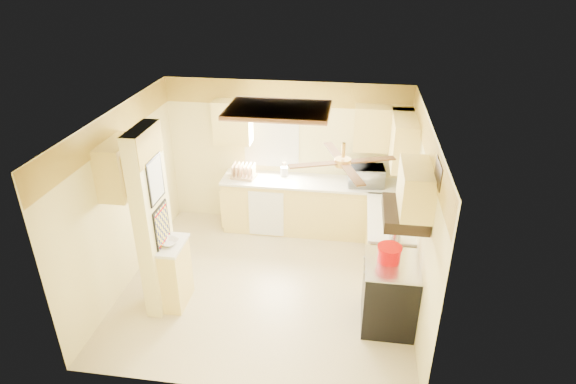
% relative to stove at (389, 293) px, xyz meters
% --- Properties ---
extents(floor, '(4.00, 4.00, 0.00)m').
position_rel_stove_xyz_m(floor, '(-1.67, 0.55, -0.46)').
color(floor, beige).
rests_on(floor, ground).
extents(ceiling, '(4.00, 4.00, 0.00)m').
position_rel_stove_xyz_m(ceiling, '(-1.67, 0.55, 2.04)').
color(ceiling, white).
rests_on(ceiling, wall_back).
extents(wall_back, '(4.00, 0.00, 4.00)m').
position_rel_stove_xyz_m(wall_back, '(-1.67, 2.45, 0.79)').
color(wall_back, '#F3E494').
rests_on(wall_back, floor).
extents(wall_front, '(4.00, 0.00, 4.00)m').
position_rel_stove_xyz_m(wall_front, '(-1.67, -1.35, 0.79)').
color(wall_front, '#F3E494').
rests_on(wall_front, floor).
extents(wall_left, '(0.00, 3.80, 3.80)m').
position_rel_stove_xyz_m(wall_left, '(-3.67, 0.55, 0.79)').
color(wall_left, '#F3E494').
rests_on(wall_left, floor).
extents(wall_right, '(0.00, 3.80, 3.80)m').
position_rel_stove_xyz_m(wall_right, '(0.33, 0.55, 0.79)').
color(wall_right, '#F3E494').
rests_on(wall_right, floor).
extents(wallpaper_border, '(4.00, 0.02, 0.40)m').
position_rel_stove_xyz_m(wallpaper_border, '(-1.67, 2.43, 1.84)').
color(wallpaper_border, yellow).
rests_on(wallpaper_border, wall_back).
extents(partition_column, '(0.20, 0.70, 2.50)m').
position_rel_stove_xyz_m(partition_column, '(-3.02, 0.00, 0.79)').
color(partition_column, '#F3E494').
rests_on(partition_column, floor).
extents(partition_ledge, '(0.25, 0.55, 0.90)m').
position_rel_stove_xyz_m(partition_ledge, '(-2.80, 0.00, -0.01)').
color(partition_ledge, '#FFE275').
rests_on(partition_ledge, floor).
extents(ledge_top, '(0.28, 0.58, 0.04)m').
position_rel_stove_xyz_m(ledge_top, '(-2.80, 0.00, 0.46)').
color(ledge_top, white).
rests_on(ledge_top, partition_ledge).
extents(lower_cabinets_back, '(3.00, 0.60, 0.90)m').
position_rel_stove_xyz_m(lower_cabinets_back, '(-1.17, 2.15, -0.01)').
color(lower_cabinets_back, '#FFE275').
rests_on(lower_cabinets_back, floor).
extents(lower_cabinets_right, '(0.60, 1.40, 0.90)m').
position_rel_stove_xyz_m(lower_cabinets_right, '(0.03, 1.15, -0.01)').
color(lower_cabinets_right, '#FFE275').
rests_on(lower_cabinets_right, floor).
extents(countertop_back, '(3.04, 0.64, 0.04)m').
position_rel_stove_xyz_m(countertop_back, '(-1.17, 2.14, 0.46)').
color(countertop_back, white).
rests_on(countertop_back, lower_cabinets_back).
extents(countertop_right, '(0.64, 1.44, 0.04)m').
position_rel_stove_xyz_m(countertop_right, '(0.02, 1.15, 0.46)').
color(countertop_right, white).
rests_on(countertop_right, lower_cabinets_right).
extents(dishwasher_panel, '(0.58, 0.02, 0.80)m').
position_rel_stove_xyz_m(dishwasher_panel, '(-1.92, 1.84, -0.03)').
color(dishwasher_panel, white).
rests_on(dishwasher_panel, lower_cabinets_back).
extents(window, '(0.92, 0.02, 1.02)m').
position_rel_stove_xyz_m(window, '(-1.92, 2.44, 1.09)').
color(window, white).
rests_on(window, wall_back).
extents(upper_cab_back_left, '(0.60, 0.35, 0.70)m').
position_rel_stove_xyz_m(upper_cab_back_left, '(-2.52, 2.27, 1.39)').
color(upper_cab_back_left, '#FFE275').
rests_on(upper_cab_back_left, wall_back).
extents(upper_cab_back_right, '(0.90, 0.35, 0.70)m').
position_rel_stove_xyz_m(upper_cab_back_right, '(-0.12, 2.27, 1.39)').
color(upper_cab_back_right, '#FFE275').
rests_on(upper_cab_back_right, wall_back).
extents(upper_cab_right, '(0.35, 1.00, 0.70)m').
position_rel_stove_xyz_m(upper_cab_right, '(0.16, 1.80, 1.39)').
color(upper_cab_right, '#FFE275').
rests_on(upper_cab_right, wall_right).
extents(upper_cab_left_wall, '(0.35, 0.75, 0.70)m').
position_rel_stove_xyz_m(upper_cab_left_wall, '(-3.49, 0.30, 1.39)').
color(upper_cab_left_wall, '#FFE275').
rests_on(upper_cab_left_wall, wall_left).
extents(upper_cab_over_stove, '(0.35, 0.76, 0.52)m').
position_rel_stove_xyz_m(upper_cab_over_stove, '(0.16, 0.00, 1.49)').
color(upper_cab_over_stove, '#FFE275').
rests_on(upper_cab_over_stove, wall_right).
extents(stove, '(0.68, 0.77, 0.92)m').
position_rel_stove_xyz_m(stove, '(0.00, 0.00, 0.00)').
color(stove, black).
rests_on(stove, floor).
extents(range_hood, '(0.50, 0.76, 0.14)m').
position_rel_stove_xyz_m(range_hood, '(0.07, 0.00, 1.16)').
color(range_hood, black).
rests_on(range_hood, upper_cab_over_stove).
extents(poster_menu, '(0.02, 0.42, 0.57)m').
position_rel_stove_xyz_m(poster_menu, '(-2.91, 0.00, 1.39)').
color(poster_menu, black).
rests_on(poster_menu, partition_column).
extents(poster_nashville, '(0.02, 0.42, 0.57)m').
position_rel_stove_xyz_m(poster_nashville, '(-2.91, 0.00, 0.74)').
color(poster_nashville, black).
rests_on(poster_nashville, partition_column).
extents(ceiling_light_panel, '(1.35, 0.95, 0.06)m').
position_rel_stove_xyz_m(ceiling_light_panel, '(-1.57, 1.05, 2.00)').
color(ceiling_light_panel, brown).
rests_on(ceiling_light_panel, ceiling).
extents(ceiling_fan, '(1.15, 1.15, 0.26)m').
position_rel_stove_xyz_m(ceiling_fan, '(-0.67, -0.15, 1.83)').
color(ceiling_fan, gold).
rests_on(ceiling_fan, ceiling).
extents(vent_grate, '(0.02, 0.40, 0.25)m').
position_rel_stove_xyz_m(vent_grate, '(0.31, -0.35, 1.84)').
color(vent_grate, black).
rests_on(vent_grate, wall_right).
extents(microwave, '(0.60, 0.43, 0.31)m').
position_rel_stove_xyz_m(microwave, '(-0.33, 2.13, 0.64)').
color(microwave, white).
rests_on(microwave, countertop_back).
extents(bowl, '(0.31, 0.31, 0.06)m').
position_rel_stove_xyz_m(bowl, '(-2.84, -0.01, 0.51)').
color(bowl, white).
rests_on(bowl, ledge_top).
extents(dutch_oven, '(0.30, 0.30, 0.20)m').
position_rel_stove_xyz_m(dutch_oven, '(-0.05, 0.06, 0.56)').
color(dutch_oven, '#C10303').
rests_on(dutch_oven, stove).
extents(kettle, '(0.16, 0.16, 0.24)m').
position_rel_stove_xyz_m(kettle, '(0.05, 0.50, 0.59)').
color(kettle, silver).
rests_on(kettle, countertop_right).
extents(dish_rack, '(0.43, 0.34, 0.23)m').
position_rel_stove_xyz_m(dish_rack, '(-2.34, 2.13, 0.56)').
color(dish_rack, tan).
rests_on(dish_rack, countertop_back).
extents(utensil_crock, '(0.12, 0.12, 0.25)m').
position_rel_stove_xyz_m(utensil_crock, '(-1.68, 2.28, 0.56)').
color(utensil_crock, white).
rests_on(utensil_crock, countertop_back).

